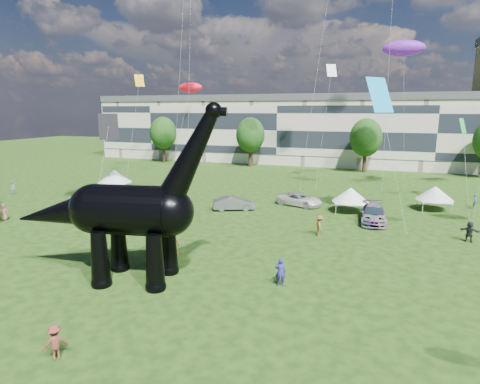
% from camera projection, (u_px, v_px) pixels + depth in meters
% --- Properties ---
extents(ground, '(220.00, 220.00, 0.00)m').
position_uv_depth(ground, '(145.00, 313.00, 20.71)').
color(ground, '#16330C').
rests_on(ground, ground).
extents(terrace_row, '(78.00, 11.00, 12.00)m').
position_uv_depth(terrace_row, '(284.00, 132.00, 79.24)').
color(terrace_row, beige).
rests_on(terrace_row, ground).
extents(tree_far_left, '(5.20, 5.20, 9.44)m').
position_uv_depth(tree_far_left, '(163.00, 130.00, 78.25)').
color(tree_far_left, '#382314').
rests_on(tree_far_left, ground).
extents(tree_mid_left, '(5.20, 5.20, 9.44)m').
position_uv_depth(tree_mid_left, '(250.00, 132.00, 72.23)').
color(tree_mid_left, '#382314').
rests_on(tree_mid_left, ground).
extents(tree_mid_right, '(5.20, 5.20, 9.44)m').
position_uv_depth(tree_mid_right, '(366.00, 134.00, 65.55)').
color(tree_mid_right, '#382314').
rests_on(tree_mid_right, ground).
extents(dinosaur_sculpture, '(13.68, 4.87, 11.14)m').
position_uv_depth(dinosaur_sculpture, '(124.00, 213.00, 24.10)').
color(dinosaur_sculpture, black).
rests_on(dinosaur_sculpture, ground).
extents(car_silver, '(2.52, 4.32, 1.38)m').
position_uv_depth(car_silver, '(120.00, 195.00, 46.12)').
color(car_silver, silver).
rests_on(car_silver, ground).
extents(car_grey, '(4.55, 3.22, 1.42)m').
position_uv_depth(car_grey, '(234.00, 203.00, 41.75)').
color(car_grey, slate).
rests_on(car_grey, ground).
extents(car_white, '(5.40, 3.65, 1.37)m').
position_uv_depth(car_white, '(300.00, 200.00, 43.63)').
color(car_white, white).
rests_on(car_white, ground).
extents(car_dark, '(2.56, 5.57, 1.58)m').
position_uv_depth(car_dark, '(373.00, 214.00, 37.15)').
color(car_dark, '#595960').
rests_on(car_dark, ground).
extents(gazebo_near, '(3.92, 3.92, 2.56)m').
position_uv_depth(gazebo_near, '(351.00, 195.00, 40.67)').
color(gazebo_near, white).
rests_on(gazebo_near, ground).
extents(gazebo_far, '(4.14, 4.14, 2.57)m').
position_uv_depth(gazebo_far, '(435.00, 193.00, 41.45)').
color(gazebo_far, silver).
rests_on(gazebo_far, ground).
extents(gazebo_left, '(4.86, 4.86, 2.86)m').
position_uv_depth(gazebo_left, '(114.00, 176.00, 50.63)').
color(gazebo_left, silver).
rests_on(gazebo_left, ground).
extents(visitors, '(52.87, 36.55, 1.86)m').
position_uv_depth(visitors, '(202.00, 224.00, 33.64)').
color(visitors, brown).
rests_on(visitors, ground).
extents(kites, '(64.28, 55.77, 30.34)m').
position_uv_depth(kites, '(358.00, 18.00, 48.16)').
color(kites, red).
rests_on(kites, ground).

